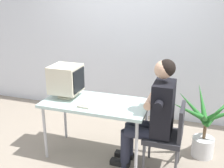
{
  "coord_description": "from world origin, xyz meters",
  "views": [
    {
      "loc": [
        1.14,
        -2.78,
        1.97
      ],
      "look_at": [
        0.21,
        0.0,
        0.98
      ],
      "focal_mm": 43.07,
      "sensor_mm": 36.0,
      "label": 1
    }
  ],
  "objects": [
    {
      "name": "potted_plant",
      "position": [
        1.29,
        0.41,
        0.41
      ],
      "size": [
        0.9,
        0.81,
        0.88
      ],
      "color": "silver",
      "rests_on": "ground_plane"
    },
    {
      "name": "wall_back",
      "position": [
        0.3,
        1.4,
        1.5
      ],
      "size": [
        8.0,
        0.1,
        3.0
      ],
      "primitive_type": "cube",
      "color": "silver",
      "rests_on": "ground_plane"
    },
    {
      "name": "keyboard",
      "position": [
        -0.05,
        -0.01,
        0.75
      ],
      "size": [
        0.19,
        0.46,
        0.03
      ],
      "color": "beige",
      "rests_on": "desk"
    },
    {
      "name": "office_chair",
      "position": [
        0.89,
        -0.03,
        0.48
      ],
      "size": [
        0.42,
        0.42,
        0.83
      ],
      "color": "#4C4C51",
      "rests_on": "ground_plane"
    },
    {
      "name": "desk",
      "position": [
        0.0,
        0.0,
        0.67
      ],
      "size": [
        1.28,
        0.64,
        0.73
      ],
      "color": "#B7B7BC",
      "rests_on": "ground_plane"
    },
    {
      "name": "person_seated",
      "position": [
        0.71,
        -0.03,
        0.72
      ],
      "size": [
        0.69,
        0.56,
        1.33
      ],
      "color": "black",
      "rests_on": "ground_plane"
    },
    {
      "name": "ground_plane",
      "position": [
        0.0,
        0.0,
        0.0
      ],
      "size": [
        12.0,
        12.0,
        0.0
      ],
      "primitive_type": "plane",
      "color": "gray"
    },
    {
      "name": "crt_monitor",
      "position": [
        -0.41,
        0.05,
        0.96
      ],
      "size": [
        0.36,
        0.35,
        0.4
      ],
      "color": "beige",
      "rests_on": "desk"
    }
  ]
}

